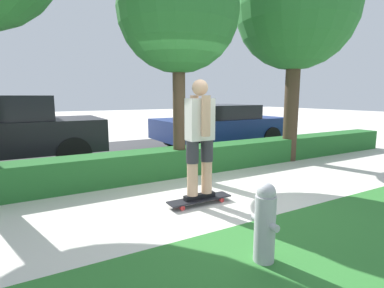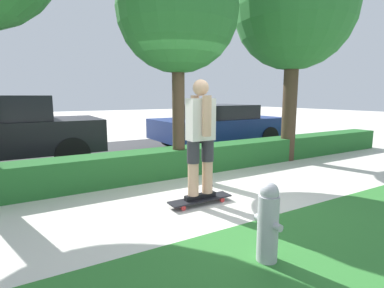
# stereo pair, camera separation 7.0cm
# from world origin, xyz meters

# --- Properties ---
(ground_plane) EXTENTS (60.00, 60.00, 0.00)m
(ground_plane) POSITION_xyz_m (0.00, 0.00, 0.00)
(ground_plane) COLOR beige
(street_asphalt) EXTENTS (13.44, 5.00, 0.01)m
(street_asphalt) POSITION_xyz_m (0.00, 4.20, 0.00)
(street_asphalt) COLOR #38383A
(street_asphalt) RESTS_ON ground_plane
(hedge_row) EXTENTS (13.44, 0.60, 0.55)m
(hedge_row) POSITION_xyz_m (0.00, 1.60, 0.27)
(hedge_row) COLOR #236028
(hedge_row) RESTS_ON ground_plane
(skateboard) EXTENTS (1.00, 0.24, 0.09)m
(skateboard) POSITION_xyz_m (-0.46, -0.11, 0.08)
(skateboard) COLOR black
(skateboard) RESTS_ON ground_plane
(skater_person) EXTENTS (0.51, 0.45, 1.74)m
(skater_person) POSITION_xyz_m (-0.46, -0.11, 1.02)
(skater_person) COLOR black
(skater_person) RESTS_ON skateboard
(tree_mid) EXTENTS (2.29, 2.29, 4.32)m
(tree_mid) POSITION_xyz_m (0.02, 1.47, 3.15)
(tree_mid) COLOR #423323
(tree_mid) RESTS_ON ground_plane
(tree_far) EXTENTS (2.81, 2.81, 5.02)m
(tree_far) POSITION_xyz_m (3.11, 1.45, 3.59)
(tree_far) COLOR #423323
(tree_far) RESTS_ON ground_plane
(parked_car_front) EXTENTS (3.92, 1.92, 1.61)m
(parked_car_front) POSITION_xyz_m (-2.99, 3.89, 0.85)
(parked_car_front) COLOR black
(parked_car_front) RESTS_ON ground_plane
(parked_car_middle) EXTENTS (4.09, 2.03, 1.33)m
(parked_car_middle) POSITION_xyz_m (2.69, 3.88, 0.72)
(parked_car_middle) COLOR navy
(parked_car_middle) RESTS_ON ground_plane
(fire_hydrant) EXTENTS (0.20, 0.32, 0.80)m
(fire_hydrant) POSITION_xyz_m (-0.73, -1.76, 0.40)
(fire_hydrant) COLOR #ADADB2
(fire_hydrant) RESTS_ON ground_plane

